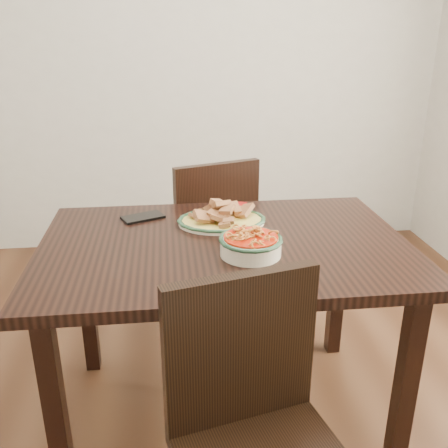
{
  "coord_description": "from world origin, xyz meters",
  "views": [
    {
      "loc": [
        -0.11,
        -1.66,
        1.45
      ],
      "look_at": [
        0.08,
        -0.02,
        0.81
      ],
      "focal_mm": 40.0,
      "sensor_mm": 36.0,
      "label": 1
    }
  ],
  "objects": [
    {
      "name": "floor",
      "position": [
        0.0,
        0.0,
        0.0
      ],
      "size": [
        3.5,
        3.5,
        0.0
      ],
      "primitive_type": "plane",
      "color": "#3A2112",
      "rests_on": "ground"
    },
    {
      "name": "napkin",
      "position": [
        0.16,
        0.33,
        0.76
      ],
      "size": [
        0.13,
        0.12,
        0.01
      ],
      "primitive_type": "cube",
      "rotation": [
        0.0,
        0.0,
        -0.41
      ],
      "color": "maroon",
      "rests_on": "dining_table"
    },
    {
      "name": "chair_far",
      "position": [
        0.08,
        0.64,
        0.5
      ],
      "size": [
        0.53,
        0.53,
        0.89
      ],
      "rotation": [
        0.0,
        0.0,
        3.47
      ],
      "color": "black",
      "rests_on": "ground"
    },
    {
      "name": "fish_plate",
      "position": [
        0.09,
        0.14,
        0.79
      ],
      "size": [
        0.34,
        0.26,
        0.11
      ],
      "color": "white",
      "rests_on": "dining_table"
    },
    {
      "name": "smartphone",
      "position": [
        -0.22,
        0.24,
        0.76
      ],
      "size": [
        0.18,
        0.14,
        0.01
      ],
      "primitive_type": "cube",
      "rotation": [
        0.0,
        0.0,
        0.41
      ],
      "color": "black",
      "rests_on": "dining_table"
    },
    {
      "name": "wall_back",
      "position": [
        0.0,
        1.75,
        1.3
      ],
      "size": [
        3.5,
        0.1,
        2.6
      ],
      "primitive_type": "cube",
      "color": "beige",
      "rests_on": "ground"
    },
    {
      "name": "dining_table",
      "position": [
        0.08,
        -0.04,
        0.66
      ],
      "size": [
        1.31,
        0.87,
        0.75
      ],
      "color": "black",
      "rests_on": "ground"
    },
    {
      "name": "chair_near",
      "position": [
        0.09,
        -0.67,
        0.5
      ],
      "size": [
        0.51,
        0.51,
        0.89
      ],
      "rotation": [
        0.0,
        0.0,
        0.24
      ],
      "color": "black",
      "rests_on": "ground"
    },
    {
      "name": "noodle_bowl",
      "position": [
        0.15,
        -0.16,
        0.79
      ],
      "size": [
        0.22,
        0.22,
        0.08
      ],
      "color": "beige",
      "rests_on": "dining_table"
    }
  ]
}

